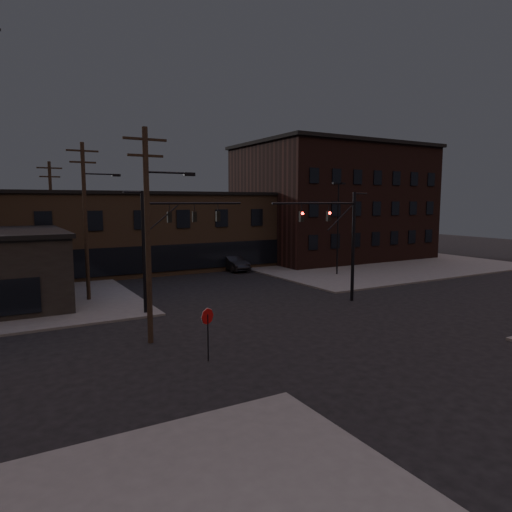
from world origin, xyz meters
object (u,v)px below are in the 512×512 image
(traffic_signal_far, at_px, (163,237))
(parked_car_lot_b, at_px, (348,253))
(car_crossing, at_px, (232,263))
(stop_sign, at_px, (208,322))
(traffic_signal_near, at_px, (341,235))
(parked_car_lot_a, at_px, (335,258))

(traffic_signal_far, distance_m, parked_car_lot_b, 32.64)
(traffic_signal_far, distance_m, car_crossing, 19.18)
(stop_sign, distance_m, parked_car_lot_b, 38.97)
(traffic_signal_near, relative_size, parked_car_lot_a, 1.78)
(traffic_signal_near, height_order, traffic_signal_far, same)
(traffic_signal_near, relative_size, car_crossing, 1.56)
(stop_sign, height_order, car_crossing, stop_sign)
(parked_car_lot_b, height_order, car_crossing, car_crossing)
(traffic_signal_far, bearing_deg, car_crossing, 49.26)
(traffic_signal_far, xyz_separation_m, stop_sign, (-1.28, -9.99, -3.17))
(traffic_signal_far, xyz_separation_m, parked_car_lot_a, (23.99, 11.53, -4.10))
(stop_sign, height_order, parked_car_lot_a, stop_sign)
(stop_sign, relative_size, parked_car_lot_a, 0.55)
(parked_car_lot_b, bearing_deg, stop_sign, 148.31)
(parked_car_lot_a, height_order, parked_car_lot_b, parked_car_lot_a)
(stop_sign, xyz_separation_m, parked_car_lot_a, (25.28, 21.51, -0.93))
(parked_car_lot_b, bearing_deg, traffic_signal_far, 136.01)
(car_crossing, bearing_deg, parked_car_lot_b, 0.86)
(stop_sign, bearing_deg, car_crossing, 60.82)
(stop_sign, distance_m, parked_car_lot_a, 33.20)
(parked_car_lot_a, xyz_separation_m, car_crossing, (-11.78, 2.66, -0.07))
(stop_sign, bearing_deg, parked_car_lot_b, 39.44)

